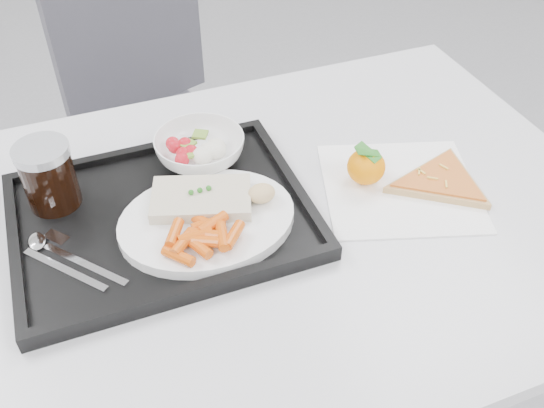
# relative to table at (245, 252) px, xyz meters

# --- Properties ---
(table) EXTENTS (1.20, 0.80, 0.75)m
(table) POSITION_rel_table_xyz_m (0.00, 0.00, 0.00)
(table) COLOR silver
(table) RESTS_ON ground
(chair) EXTENTS (0.54, 0.54, 0.93)m
(chair) POSITION_rel_table_xyz_m (-0.03, 0.72, -0.15)
(chair) COLOR #3E3D45
(chair) RESTS_ON ground
(tray) EXTENTS (0.45, 0.35, 0.03)m
(tray) POSITION_rel_table_xyz_m (-0.12, 0.05, 0.08)
(tray) COLOR black
(tray) RESTS_ON table
(dinner_plate) EXTENTS (0.27, 0.27, 0.02)m
(dinner_plate) POSITION_rel_table_xyz_m (-0.06, -0.00, 0.09)
(dinner_plate) COLOR white
(dinner_plate) RESTS_ON tray
(fish_fillet) EXTENTS (0.17, 0.13, 0.03)m
(fish_fillet) POSITION_rel_table_xyz_m (-0.06, 0.03, 0.11)
(fish_fillet) COLOR beige
(fish_fillet) RESTS_ON dinner_plate
(bread_roll) EXTENTS (0.05, 0.05, 0.03)m
(bread_roll) POSITION_rel_table_xyz_m (0.03, 0.00, 0.12)
(bread_roll) COLOR tan
(bread_roll) RESTS_ON dinner_plate
(salad_bowl) EXTENTS (0.15, 0.15, 0.05)m
(salad_bowl) POSITION_rel_table_xyz_m (-0.02, 0.16, 0.11)
(salad_bowl) COLOR white
(salad_bowl) RESTS_ON tray
(cola_glass) EXTENTS (0.08, 0.08, 0.11)m
(cola_glass) POSITION_rel_table_xyz_m (-0.27, 0.14, 0.14)
(cola_glass) COLOR black
(cola_glass) RESTS_ON tray
(cutlery) EXTENTS (0.13, 0.16, 0.01)m
(cutlery) POSITION_rel_table_xyz_m (-0.27, 0.01, 0.08)
(cutlery) COLOR silver
(cutlery) RESTS_ON tray
(napkin) EXTENTS (0.31, 0.30, 0.00)m
(napkin) POSITION_rel_table_xyz_m (0.27, -0.01, 0.07)
(napkin) COLOR white
(napkin) RESTS_ON table
(tangerine) EXTENTS (0.07, 0.07, 0.07)m
(tangerine) POSITION_rel_table_xyz_m (0.22, 0.02, 0.10)
(tangerine) COLOR orange
(tangerine) RESTS_ON napkin
(pizza_slice) EXTENTS (0.23, 0.23, 0.02)m
(pizza_slice) POSITION_rel_table_xyz_m (0.34, -0.04, 0.08)
(pizza_slice) COLOR tan
(pizza_slice) RESTS_ON napkin
(carrot_pile) EXTENTS (0.13, 0.10, 0.03)m
(carrot_pile) POSITION_rel_table_xyz_m (-0.08, -0.05, 0.11)
(carrot_pile) COLOR #CC4C0A
(carrot_pile) RESTS_ON dinner_plate
(salad_contents) EXTENTS (0.09, 0.09, 0.03)m
(salad_contents) POSITION_rel_table_xyz_m (-0.03, 0.14, 0.12)
(salad_contents) COLOR red
(salad_contents) RESTS_ON salad_bowl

